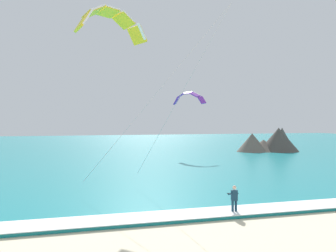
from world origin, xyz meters
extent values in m
cube|color=teal|center=(0.00, 73.78, 0.10)|extent=(200.00, 120.00, 0.20)
cube|color=white|center=(0.00, 14.78, 0.22)|extent=(200.00, 2.26, 0.04)
ellipsoid|color=#E04C38|center=(-0.32, 14.53, 0.03)|extent=(0.48, 1.41, 0.05)
cube|color=black|center=(-0.32, 14.78, 0.07)|extent=(0.16, 0.07, 0.04)
cube|color=black|center=(-0.32, 14.28, 0.07)|extent=(0.16, 0.07, 0.04)
cylinder|color=#143347|center=(-0.42, 14.53, 0.42)|extent=(0.14, 0.14, 0.84)
cylinder|color=#143347|center=(-0.22, 14.53, 0.42)|extent=(0.14, 0.14, 0.84)
cube|color=#143347|center=(-0.32, 14.53, 1.14)|extent=(0.35, 0.21, 0.60)
sphere|color=beige|center=(-0.32, 14.53, 1.58)|extent=(0.22, 0.22, 0.22)
cylinder|color=#143347|center=(-0.50, 14.70, 1.19)|extent=(0.11, 0.51, 0.22)
cylinder|color=#143347|center=(-0.14, 14.69, 1.19)|extent=(0.11, 0.51, 0.22)
cylinder|color=black|center=(-0.31, 14.91, 1.19)|extent=(0.55, 0.05, 0.04)
cube|color=#3F3F42|center=(-0.32, 14.65, 0.92)|extent=(0.12, 0.08, 0.10)
cube|color=yellow|center=(-3.75, 24.49, 12.07)|extent=(1.62, 1.34, 1.47)
cube|color=white|center=(-3.49, 24.08, 12.28)|extent=(0.84, 0.64, 1.21)
cube|color=yellow|center=(-4.88, 24.11, 13.03)|extent=(1.83, 1.62, 1.12)
cube|color=white|center=(-4.61, 23.71, 13.24)|extent=(1.14, 0.86, 0.78)
cube|color=yellow|center=(-6.18, 23.38, 13.37)|extent=(1.82, 1.75, 0.53)
cube|color=white|center=(-5.91, 22.98, 13.58)|extent=(1.24, 0.92, 0.18)
cube|color=yellow|center=(-7.35, 22.47, 13.03)|extent=(1.62, 1.71, 1.12)
cube|color=white|center=(-7.09, 22.07, 13.24)|extent=(1.14, 0.82, 0.78)
cube|color=yellow|center=(-8.14, 21.58, 12.07)|extent=(1.20, 1.56, 1.47)
cube|color=white|center=(-7.88, 21.18, 12.28)|extent=(0.81, 0.62, 1.21)
cylinder|color=#B2B2B7|center=(-2.04, 19.70, 6.63)|extent=(3.44, 9.59, 10.88)
cylinder|color=#B2B2B7|center=(-4.24, 18.24, 6.63)|extent=(7.83, 6.69, 10.88)
cube|color=purple|center=(7.28, 48.49, 8.27)|extent=(1.10, 1.32, 1.18)
cube|color=white|center=(7.59, 48.74, 8.42)|extent=(0.56, 0.65, 0.98)
cube|color=purple|center=(7.69, 47.63, 9.06)|extent=(1.35, 1.49, 0.89)
cube|color=white|center=(8.00, 47.88, 9.22)|extent=(0.77, 0.88, 0.63)
cube|color=purple|center=(8.39, 46.63, 9.34)|extent=(1.47, 1.50, 0.40)
cube|color=white|center=(8.70, 46.88, 9.50)|extent=(0.83, 0.96, 0.14)
cube|color=purple|center=(9.21, 45.74, 9.06)|extent=(1.44, 1.36, 0.89)
cube|color=white|center=(9.52, 45.99, 9.22)|extent=(0.74, 0.89, 0.63)
cube|color=purple|center=(9.97, 45.15, 8.27)|extent=(1.30, 1.04, 1.18)
cube|color=white|center=(10.28, 45.40, 8.42)|extent=(0.56, 0.64, 0.98)
cone|color=#665B51|center=(21.73, 52.05, 1.64)|extent=(5.46, 5.46, 3.28)
cone|color=#47423D|center=(26.48, 51.53, 2.09)|extent=(7.07, 7.07, 4.18)
cone|color=#665B51|center=(24.10, 52.41, 1.08)|extent=(6.37, 6.37, 2.16)
cone|color=#56514C|center=(27.00, 51.32, 2.11)|extent=(4.54, 4.54, 4.23)
camera|label=1|loc=(-10.08, -4.95, 5.33)|focal=40.89mm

